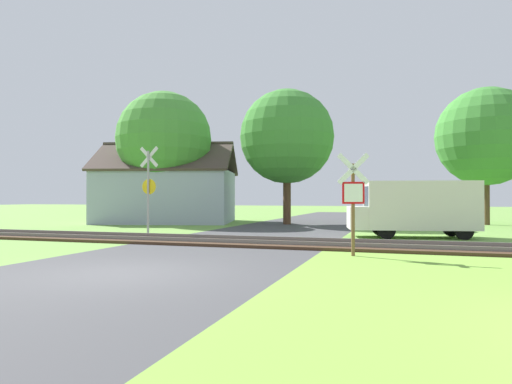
{
  "coord_description": "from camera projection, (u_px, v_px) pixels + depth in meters",
  "views": [
    {
      "loc": [
        5.57,
        -8.28,
        1.59
      ],
      "look_at": [
        0.5,
        7.56,
        1.8
      ],
      "focal_mm": 32.0,
      "sensor_mm": 36.0,
      "label": 1
    }
  ],
  "objects": [
    {
      "name": "tree_far",
      "position": [
        486.0,
        137.0,
        26.72
      ],
      "size": [
        5.75,
        5.75,
        8.05
      ],
      "color": "#513823",
      "rests_on": "ground"
    },
    {
      "name": "ground_plane",
      "position": [
        124.0,
        273.0,
        9.56
      ],
      "size": [
        160.0,
        160.0,
        0.0
      ],
      "primitive_type": "plane",
      "color": "#6B9942"
    },
    {
      "name": "crossing_sign_far",
      "position": [
        149.0,
        185.0,
        18.85
      ],
      "size": [
        0.88,
        0.14,
        3.72
      ],
      "rotation": [
        0.0,
        0.0,
        -0.04
      ],
      "color": "#9E9EA5",
      "rests_on": "ground"
    },
    {
      "name": "rail_track",
      "position": [
        234.0,
        242.0,
        15.81
      ],
      "size": [
        60.0,
        2.6,
        0.22
      ],
      "color": "#422D1E",
      "rests_on": "ground"
    },
    {
      "name": "stop_sign_near",
      "position": [
        353.0,
        197.0,
        12.41
      ],
      "size": [
        0.86,
        0.25,
        2.81
      ],
      "rotation": [
        0.0,
        0.0,
        3.39
      ],
      "color": "brown",
      "rests_on": "ground"
    },
    {
      "name": "grass_verge",
      "position": [
        464.0,
        324.0,
        5.74
      ],
      "size": [
        6.0,
        20.0,
        0.01
      ],
      "primitive_type": "cube",
      "color": "#75A83B",
      "rests_on": "ground"
    },
    {
      "name": "house",
      "position": [
        168.0,
        194.0,
        29.52
      ],
      "size": [
        9.89,
        8.53,
        5.21
      ],
      "rotation": [
        0.0,
        0.0,
        0.25
      ],
      "color": "#99A3B7",
      "rests_on": "ground"
    },
    {
      "name": "tree_center",
      "position": [
        287.0,
        137.0,
        27.32
      ],
      "size": [
        5.64,
        5.64,
        8.08
      ],
      "color": "#513823",
      "rests_on": "ground"
    },
    {
      "name": "road_asphalt",
      "position": [
        170.0,
        261.0,
        11.47
      ],
      "size": [
        6.62,
        80.0,
        0.01
      ],
      "primitive_type": "cube",
      "color": "#424244",
      "rests_on": "ground"
    },
    {
      "name": "mail_truck",
      "position": [
        415.0,
        207.0,
        18.15
      ],
      "size": [
        5.17,
        2.77,
        2.24
      ],
      "rotation": [
        0.0,
        0.0,
        1.77
      ],
      "color": "silver",
      "rests_on": "ground"
    },
    {
      "name": "tree_left",
      "position": [
        164.0,
        139.0,
        28.44
      ],
      "size": [
        5.92,
        5.92,
        8.21
      ],
      "color": "#513823",
      "rests_on": "ground"
    }
  ]
}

